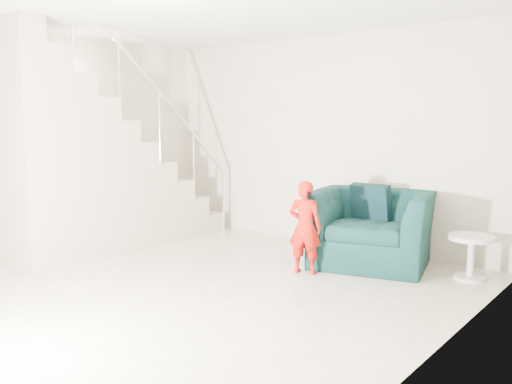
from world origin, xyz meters
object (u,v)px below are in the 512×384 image
(side_table, at_px, (471,250))
(staircase, at_px, (87,175))
(toddler, at_px, (305,227))
(armchair, at_px, (371,228))

(side_table, xyz_separation_m, staircase, (-4.13, -1.68, 0.64))
(toddler, bearing_deg, staircase, 1.86)
(armchair, bearing_deg, side_table, -9.90)
(toddler, relative_size, side_table, 2.17)
(toddler, height_order, side_table, toddler)
(armchair, relative_size, toddler, 1.29)
(side_table, bearing_deg, staircase, -157.83)
(side_table, bearing_deg, armchair, -175.17)
(toddler, xyz_separation_m, side_table, (1.46, 0.86, -0.19))
(toddler, relative_size, staircase, 0.28)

